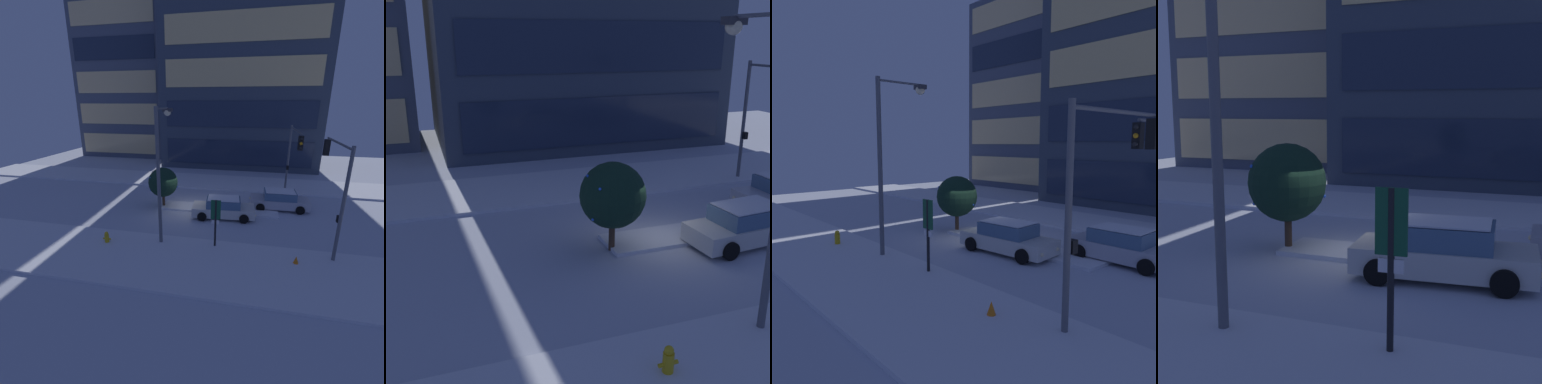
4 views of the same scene
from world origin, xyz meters
TOP-DOWN VIEW (x-y plane):
  - ground at (0.00, 0.00)m, footprint 52.00×52.00m
  - curb_strip_far at (0.00, 7.68)m, footprint 52.00×5.20m
  - median_strip at (2.60, 0.13)m, footprint 9.00×1.80m
  - car_near at (3.08, -1.16)m, footprint 4.68×2.31m
  - street_lamp_arched at (-0.15, -5.26)m, footprint 0.56×2.54m
  - fire_hydrant at (-3.27, -6.65)m, footprint 0.48×0.26m
  - decorated_tree_median at (-1.84, -0.12)m, footprint 2.32×2.32m

SIDE VIEW (x-z plane):
  - ground at x=0.00m, z-range 0.00..0.00m
  - curb_strip_far at x=0.00m, z-range 0.00..0.14m
  - median_strip at x=2.60m, z-range 0.00..0.14m
  - fire_hydrant at x=-3.27m, z-range -0.01..0.79m
  - car_near at x=3.08m, z-range -0.04..1.46m
  - decorated_tree_median at x=-1.84m, z-range 0.45..3.68m
  - street_lamp_arched at x=-0.15m, z-range 1.16..9.06m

